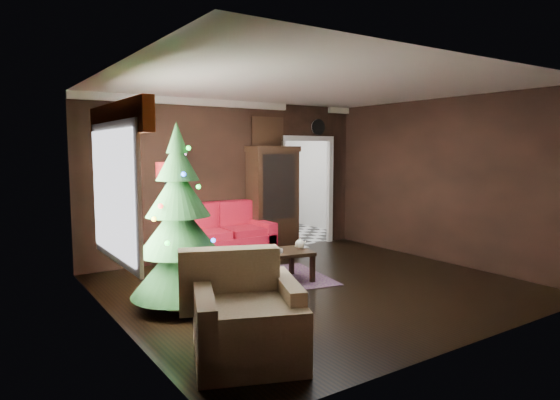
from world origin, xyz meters
TOP-DOWN VIEW (x-y plane):
  - floor at (0.00, 0.00)m, footprint 5.50×5.50m
  - ceiling at (0.00, 0.00)m, footprint 5.50×5.50m
  - wall_back at (0.00, 2.50)m, footprint 5.50×0.00m
  - wall_front at (0.00, -2.50)m, footprint 5.50×0.00m
  - wall_left at (-2.75, 0.00)m, footprint 0.00×5.50m
  - wall_right at (2.75, 0.00)m, footprint 0.00×5.50m
  - doorway at (1.70, 2.50)m, footprint 1.10×0.10m
  - left_window at (-2.71, 0.20)m, footprint 0.05×1.60m
  - valance at (-2.63, 0.20)m, footprint 0.12×2.10m
  - kitchen_floor at (1.70, 4.00)m, footprint 3.00×3.00m
  - kitchen_window at (1.70, 5.45)m, footprint 0.70×0.06m
  - rug at (-0.50, 0.67)m, footprint 2.21×1.77m
  - loveseat at (-0.40, 2.05)m, footprint 1.70×0.90m
  - curio_cabinet at (0.75, 2.27)m, footprint 0.90×0.45m
  - floor_lamp at (-1.54, 1.71)m, footprint 0.38×0.38m
  - christmas_tree at (-1.95, 0.19)m, footprint 1.38×1.38m
  - armchair at (-2.01, -1.59)m, footprint 1.32×1.32m
  - coffee_table at (-0.40, 0.42)m, footprint 1.12×0.79m
  - teapot at (-0.00, 0.36)m, footprint 0.20×0.20m
  - cup_a at (-0.66, 0.49)m, footprint 0.09×0.09m
  - cup_b at (-0.40, 0.29)m, footprint 0.08×0.08m
  - book at (0.01, 0.45)m, footprint 0.15×0.04m
  - wall_clock at (1.95, 2.45)m, footprint 0.32×0.32m
  - painting at (0.75, 2.46)m, footprint 0.62×0.05m
  - kitchen_counter at (1.70, 5.20)m, footprint 1.80×0.60m
  - kitchen_table at (1.40, 3.70)m, footprint 0.70×0.70m

SIDE VIEW (x-z plane):
  - floor at x=0.00m, z-range 0.00..0.00m
  - kitchen_floor at x=1.70m, z-range 0.00..0.00m
  - rug at x=-0.50m, z-range 0.00..0.01m
  - coffee_table at x=-0.40m, z-range 0.01..0.47m
  - kitchen_table at x=1.40m, z-range 0.00..0.75m
  - kitchen_counter at x=1.70m, z-range 0.00..0.90m
  - armchair at x=-2.01m, z-range -0.06..0.98m
  - loveseat at x=-0.40m, z-range 0.00..1.00m
  - cup_b at x=-0.40m, z-range 0.47..0.53m
  - cup_a at x=-0.66m, z-range 0.47..0.53m
  - teapot at x=0.00m, z-range 0.47..0.62m
  - book at x=0.01m, z-range 0.47..0.67m
  - floor_lamp at x=-1.54m, z-range -0.08..1.74m
  - curio_cabinet at x=0.75m, z-range 0.00..1.90m
  - doorway at x=1.70m, z-range 0.00..2.10m
  - christmas_tree at x=-1.95m, z-range -0.08..2.18m
  - wall_back at x=0.00m, z-range -1.35..4.15m
  - wall_front at x=0.00m, z-range -1.35..4.15m
  - wall_left at x=-2.75m, z-range -1.35..4.15m
  - wall_right at x=2.75m, z-range -1.35..4.15m
  - left_window at x=-2.71m, z-range 0.75..2.15m
  - kitchen_window at x=1.70m, z-range 1.35..2.05m
  - painting at x=0.75m, z-range 1.99..2.51m
  - valance at x=-2.63m, z-range 2.10..2.44m
  - wall_clock at x=1.95m, z-range 2.35..2.41m
  - ceiling at x=0.00m, z-range 2.80..2.80m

